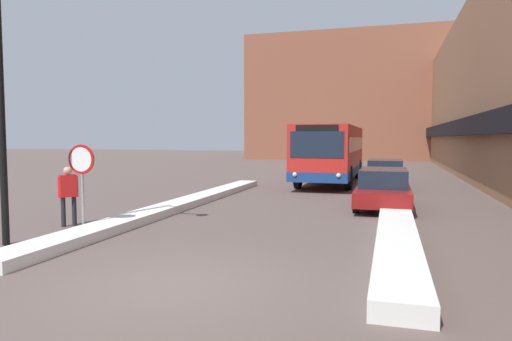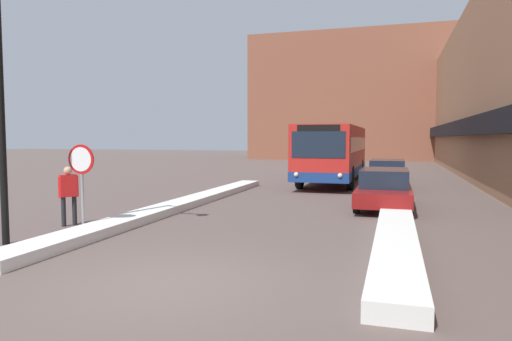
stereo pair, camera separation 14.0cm
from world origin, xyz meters
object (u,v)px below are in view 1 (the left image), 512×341
(city_bus, at_px, (332,152))
(parked_car_front, at_px, (383,188))
(parked_car_middle, at_px, (385,174))
(street_lamp, at_px, (8,50))
(pedestrian, at_px, (68,191))
(stop_sign, at_px, (82,169))

(city_bus, height_order, parked_car_front, city_bus)
(parked_car_middle, bearing_deg, city_bus, 140.03)
(parked_car_middle, bearing_deg, street_lamp, -118.85)
(parked_car_front, relative_size, pedestrian, 2.81)
(street_lamp, relative_size, pedestrian, 4.33)
(city_bus, height_order, parked_car_middle, city_bus)
(city_bus, relative_size, parked_car_front, 2.29)
(city_bus, xyz_separation_m, pedestrian, (-5.45, -14.50, -0.70))
(parked_car_front, height_order, parked_car_middle, parked_car_middle)
(city_bus, bearing_deg, parked_car_middle, -39.97)
(city_bus, bearing_deg, street_lamp, -106.80)
(parked_car_middle, xyz_separation_m, pedestrian, (-8.31, -12.10, 0.28))
(parked_car_middle, height_order, pedestrian, pedestrian)
(stop_sign, bearing_deg, street_lamp, -109.16)
(city_bus, height_order, street_lamp, street_lamp)
(city_bus, height_order, pedestrian, city_bus)
(stop_sign, distance_m, pedestrian, 1.33)
(pedestrian, bearing_deg, parked_car_middle, 2.37)
(parked_car_front, distance_m, street_lamp, 12.07)
(parked_car_middle, xyz_separation_m, street_lamp, (-7.93, -14.39, 3.66))
(street_lamp, bearing_deg, parked_car_middle, 61.15)
(parked_car_front, relative_size, parked_car_middle, 1.05)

